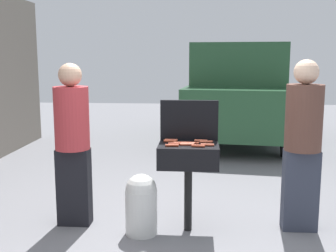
{
  "coord_description": "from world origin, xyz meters",
  "views": [
    {
      "loc": [
        0.28,
        -3.87,
        1.76
      ],
      "look_at": [
        -0.06,
        0.73,
        1.0
      ],
      "focal_mm": 44.89,
      "sensor_mm": 36.0,
      "label": 1
    }
  ],
  "objects": [
    {
      "name": "ground_plane",
      "position": [
        0.0,
        0.0,
        0.0
      ],
      "size": [
        24.0,
        24.0,
        0.0
      ],
      "primitive_type": "plane",
      "color": "slate"
    },
    {
      "name": "bbq_grill",
      "position": [
        0.18,
        0.23,
        0.76
      ],
      "size": [
        0.6,
        0.44,
        0.9
      ],
      "color": "black",
      "rests_on": "ground"
    },
    {
      "name": "grill_lid_open",
      "position": [
        0.18,
        0.45,
        1.11
      ],
      "size": [
        0.6,
        0.05,
        0.42
      ],
      "primitive_type": "cube",
      "color": "black",
      "rests_on": "bbq_grill"
    },
    {
      "name": "hot_dog_0",
      "position": [
        -0.0,
        0.37,
        0.91
      ],
      "size": [
        0.13,
        0.03,
        0.03
      ],
      "primitive_type": "cylinder",
      "rotation": [
        0.0,
        1.57,
        -0.06
      ],
      "color": "#C6593D",
      "rests_on": "bbq_grill"
    },
    {
      "name": "hot_dog_1",
      "position": [
        0.31,
        0.36,
        0.91
      ],
      "size": [
        0.13,
        0.04,
        0.03
      ],
      "primitive_type": "cylinder",
      "rotation": [
        0.0,
        1.57,
        -0.08
      ],
      "color": "#C6593D",
      "rests_on": "bbq_grill"
    },
    {
      "name": "hot_dog_2",
      "position": [
        0.18,
        0.2,
        0.91
      ],
      "size": [
        0.13,
        0.04,
        0.03
      ],
      "primitive_type": "cylinder",
      "rotation": [
        0.0,
        1.57,
        0.11
      ],
      "color": "#C6593D",
      "rests_on": "bbq_grill"
    },
    {
      "name": "hot_dog_3",
      "position": [
        0.22,
        0.24,
        0.91
      ],
      "size": [
        0.13,
        0.03,
        0.03
      ],
      "primitive_type": "cylinder",
      "rotation": [
        0.0,
        1.57,
        -0.05
      ],
      "color": "#B74C33",
      "rests_on": "bbq_grill"
    },
    {
      "name": "hot_dog_4",
      "position": [
        0.02,
        0.11,
        0.91
      ],
      "size": [
        0.13,
        0.04,
        0.03
      ],
      "primitive_type": "cylinder",
      "rotation": [
        0.0,
        1.57,
        0.08
      ],
      "color": "#AD4228",
      "rests_on": "bbq_grill"
    },
    {
      "name": "hot_dog_5",
      "position": [
        0.17,
        0.16,
        0.91
      ],
      "size": [
        0.13,
        0.04,
        0.03
      ],
      "primitive_type": "cylinder",
      "rotation": [
        0.0,
        1.57,
        0.08
      ],
      "color": "#C6593D",
      "rests_on": "bbq_grill"
    },
    {
      "name": "hot_dog_6",
      "position": [
        0.1,
        0.24,
        0.91
      ],
      "size": [
        0.13,
        0.04,
        0.03
      ],
      "primitive_type": "cylinder",
      "rotation": [
        0.0,
        1.57,
        0.12
      ],
      "color": "#C6593D",
      "rests_on": "bbq_grill"
    },
    {
      "name": "hot_dog_7",
      "position": [
        0.28,
        0.1,
        0.91
      ],
      "size": [
        0.13,
        0.04,
        0.03
      ],
      "primitive_type": "cylinder",
      "rotation": [
        0.0,
        1.57,
        -0.1
      ],
      "color": "#AD4228",
      "rests_on": "bbq_grill"
    },
    {
      "name": "hot_dog_8",
      "position": [
        -0.01,
        0.32,
        0.91
      ],
      "size": [
        0.13,
        0.04,
        0.03
      ],
      "primitive_type": "cylinder",
      "rotation": [
        0.0,
        1.57,
        -0.07
      ],
      "color": "#AD4228",
      "rests_on": "bbq_grill"
    },
    {
      "name": "hot_dog_9",
      "position": [
        0.36,
        0.31,
        0.91
      ],
      "size": [
        0.13,
        0.04,
        0.03
      ],
      "primitive_type": "cylinder",
      "rotation": [
        0.0,
        1.57,
        0.11
      ],
      "color": "#C6593D",
      "rests_on": "bbq_grill"
    },
    {
      "name": "hot_dog_10",
      "position": [
        0.37,
        0.16,
        0.91
      ],
      "size": [
        0.13,
        0.03,
        0.03
      ],
      "primitive_type": "cylinder",
      "rotation": [
        0.0,
        1.57,
        -0.06
      ],
      "color": "#B74C33",
      "rests_on": "bbq_grill"
    },
    {
      "name": "hot_dog_11",
      "position": [
        0.05,
        0.18,
        0.91
      ],
      "size": [
        0.13,
        0.04,
        0.03
      ],
      "primitive_type": "cylinder",
      "rotation": [
        0.0,
        1.57,
        0.09
      ],
      "color": "#AD4228",
      "rests_on": "bbq_grill"
    },
    {
      "name": "propane_tank",
      "position": [
        -0.28,
        0.1,
        0.32
      ],
      "size": [
        0.32,
        0.32,
        0.62
      ],
      "color": "silver",
      "rests_on": "ground"
    },
    {
      "name": "person_left",
      "position": [
        -1.02,
        0.31,
        0.92
      ],
      "size": [
        0.36,
        0.36,
        1.7
      ],
      "rotation": [
        0.0,
        0.0,
        0.13
      ],
      "color": "black",
      "rests_on": "ground"
    },
    {
      "name": "person_right",
      "position": [
        1.32,
        0.34,
        0.94
      ],
      "size": [
        0.36,
        0.36,
        1.74
      ],
      "rotation": [
        0.0,
        0.0,
        3.2
      ],
      "color": "#333847",
      "rests_on": "ground"
    },
    {
      "name": "parked_minivan",
      "position": [
        1.14,
        5.14,
        1.03
      ],
      "size": [
        2.45,
        4.59,
        2.02
      ],
      "rotation": [
        0.0,
        0.0,
        3.02
      ],
      "color": "#234C2D",
      "rests_on": "ground"
    }
  ]
}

